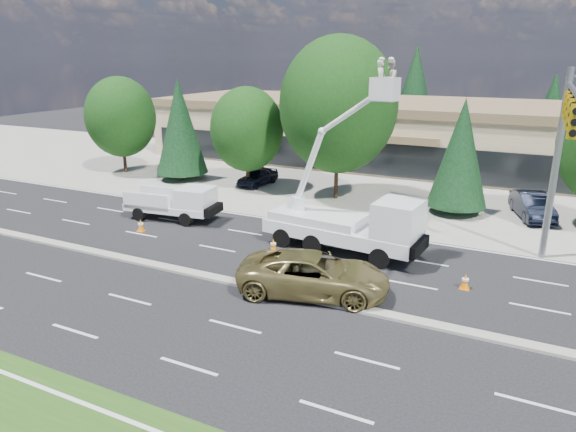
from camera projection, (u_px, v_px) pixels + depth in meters
The scene contains 22 objects.
ground at pixel (275, 292), 21.48m from camera, with size 140.00×140.00×0.00m, color black.
concrete_apron at pixel (397, 187), 38.65m from camera, with size 140.00×22.00×0.01m, color gray.
road_median at pixel (275, 291), 21.47m from camera, with size 120.00×0.55×0.12m, color gray.
strip_mall at pixel (427, 132), 46.36m from camera, with size 50.40×15.40×5.50m.
tree_front_a at pixel (121, 117), 42.15m from camera, with size 5.70×5.70×7.91m.
tree_front_b at pixel (180, 126), 39.76m from camera, with size 4.00×4.00×7.88m.
tree_front_c at pixel (247, 129), 37.23m from camera, with size 5.34×5.34×7.41m.
tree_front_d at pixel (338, 105), 33.71m from camera, with size 7.80×7.80×10.83m.
tree_front_e at pixel (461, 153), 31.13m from camera, with size 3.62×3.62×7.13m.
tree_back_a at pixel (301, 98), 63.70m from camera, with size 4.23×4.23×8.34m.
tree_back_b at pixel (415, 90), 57.48m from camera, with size 5.43×5.43×10.70m.
tree_back_c at pixel (551, 109), 52.08m from camera, with size 4.03×4.03×7.95m.
signal_mast at pixel (563, 141), 21.53m from camera, with size 2.76×10.16×9.00m.
utility_pickup at pixel (176, 206), 30.70m from camera, with size 5.61×2.63×2.07m.
bucket_truck at pixel (354, 215), 25.15m from camera, with size 8.10×3.20×9.41m.
traffic_cone_a at pixel (141, 225), 28.85m from camera, with size 0.40×0.40×0.70m.
traffic_cone_b at pixel (273, 245), 25.80m from camera, with size 0.40×0.40×0.70m.
traffic_cone_c at pixel (312, 259), 24.10m from camera, with size 0.40×0.40×0.70m.
traffic_cone_d at pixel (465, 281), 21.69m from camera, with size 0.40×0.40×0.70m.
minivan at pixel (314, 274), 21.11m from camera, with size 2.86×6.21×1.73m, color olive.
parked_car_west at pixel (258, 176), 39.07m from camera, with size 1.58×3.94×1.34m, color black.
parked_car_east at pixel (532, 206), 31.10m from camera, with size 1.63×4.66×1.54m, color black.
Camera 1 is at (9.04, -17.34, 9.47)m, focal length 32.00 mm.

